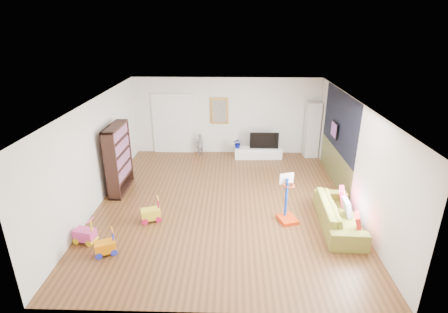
{
  "coord_description": "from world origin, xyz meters",
  "views": [
    {
      "loc": [
        0.23,
        -8.17,
        4.55
      ],
      "look_at": [
        0.0,
        0.4,
        1.15
      ],
      "focal_mm": 28.0,
      "sensor_mm": 36.0,
      "label": 1
    }
  ],
  "objects_px": {
    "media_console": "(258,153)",
    "bookshelf": "(118,159)",
    "sofa": "(339,215)",
    "basketball_hoop": "(289,199)"
  },
  "relations": [
    {
      "from": "sofa",
      "to": "basketball_hoop",
      "type": "distance_m",
      "value": 1.21
    },
    {
      "from": "media_console",
      "to": "sofa",
      "type": "bearing_deg",
      "value": -72.16
    },
    {
      "from": "basketball_hoop",
      "to": "sofa",
      "type": "bearing_deg",
      "value": -27.75
    },
    {
      "from": "basketball_hoop",
      "to": "bookshelf",
      "type": "bearing_deg",
      "value": 142.88
    },
    {
      "from": "bookshelf",
      "to": "media_console",
      "type": "bearing_deg",
      "value": 33.08
    },
    {
      "from": "sofa",
      "to": "basketball_hoop",
      "type": "height_order",
      "value": "basketball_hoop"
    },
    {
      "from": "bookshelf",
      "to": "basketball_hoop",
      "type": "height_order",
      "value": "bookshelf"
    },
    {
      "from": "bookshelf",
      "to": "sofa",
      "type": "relative_size",
      "value": 0.9
    },
    {
      "from": "media_console",
      "to": "bookshelf",
      "type": "height_order",
      "value": "bookshelf"
    },
    {
      "from": "media_console",
      "to": "bookshelf",
      "type": "relative_size",
      "value": 0.86
    }
  ]
}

